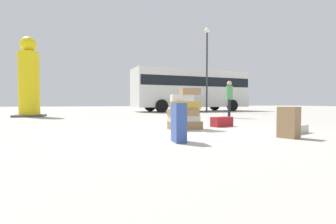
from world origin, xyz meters
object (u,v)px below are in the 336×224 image
Objects in this scene: suitcase_navy_foreground_far at (179,123)px; suitcase_tower at (185,112)px; suitcase_maroon_foreground_near at (222,122)px; suitcase_cream_left_side at (294,129)px; yellow_dummy_statue at (29,81)px; parked_bus at (191,88)px; suitcase_brown_right_side at (289,122)px; person_bearded_onlooker at (229,96)px; lamp_post at (207,57)px.

suitcase_tower is at bearing 69.88° from suitcase_navy_foreground_far.
suitcase_maroon_foreground_near is 0.95× the size of suitcase_navy_foreground_far.
yellow_dummy_statue is at bearing 107.63° from suitcase_cream_left_side.
suitcase_maroon_foreground_near is at bearing -113.96° from parked_bus.
person_bearded_onlooker is (2.20, 5.87, 0.68)m from suitcase_brown_right_side.
suitcase_tower is 12.02m from lamp_post.
suitcase_tower reaches higher than suitcase_maroon_foreground_near.
suitcase_tower is at bearing -12.38° from person_bearded_onlooker.
yellow_dummy_statue is (-6.51, 9.65, 1.40)m from suitcase_brown_right_side.
suitcase_cream_left_side is at bearing -51.33° from yellow_dummy_statue.
yellow_dummy_statue is (-8.71, 3.77, 0.73)m from person_bearded_onlooker.
suitcase_brown_right_side is 0.16× the size of yellow_dummy_statue.
suitcase_cream_left_side is at bearing -106.61° from lamp_post.
person_bearded_onlooker is at bearing -107.38° from lamp_post.
suitcase_tower is 2.48m from suitcase_brown_right_side.
yellow_dummy_statue is at bearing 101.79° from suitcase_brown_right_side.
suitcase_cream_left_side is 0.07× the size of parked_bus.
person_bearded_onlooker is (4.42, 5.71, 0.64)m from suitcase_navy_foreground_far.
lamp_post is (1.97, 6.28, 2.89)m from person_bearded_onlooker.
parked_bus is at bearing -160.42° from person_bearded_onlooker.
suitcase_brown_right_side is 0.37× the size of person_bearded_onlooker.
parked_bus reaches higher than person_bearded_onlooker.
suitcase_tower is 1.73× the size of suitcase_brown_right_side.
suitcase_brown_right_side is at bearing -110.63° from parked_bus.
suitcase_maroon_foreground_near is 9.78m from yellow_dummy_statue.
suitcase_cream_left_side is 0.17× the size of yellow_dummy_statue.
suitcase_navy_foreground_far is 0.12× the size of lamp_post.
suitcase_maroon_foreground_near is at bearing -48.33° from yellow_dummy_statue.
person_bearded_onlooker is (1.48, 5.27, 0.89)m from suitcase_cream_left_side.
person_bearded_onlooker is 0.18× the size of parked_bus.
suitcase_navy_foreground_far is at bearing -113.83° from suitcase_tower.
suitcase_navy_foreground_far reaches higher than suitcase_maroon_foreground_near.
suitcase_navy_foreground_far is at bearing -118.78° from parked_bus.
suitcase_tower is 5.26m from person_bearded_onlooker.
yellow_dummy_statue reaches higher than suitcase_tower.
suitcase_maroon_foreground_near reaches higher than suitcase_cream_left_side.
suitcase_brown_right_side is 0.07× the size of parked_bus.
person_bearded_onlooker is at bearing -23.42° from yellow_dummy_statue.
parked_bus is (5.27, 12.25, 1.39)m from suitcase_tower.
yellow_dummy_statue reaches higher than person_bearded_onlooker.
suitcase_cream_left_side is 5.54m from person_bearded_onlooker.
person_bearded_onlooker is (2.29, 3.44, 0.84)m from suitcase_maroon_foreground_near.
suitcase_cream_left_side is 0.11× the size of lamp_post.
suitcase_tower reaches higher than suitcase_cream_left_side.
suitcase_navy_foreground_far is at bearing -65.68° from yellow_dummy_statue.
yellow_dummy_statue is at bearing 113.58° from suitcase_maroon_foreground_near.
suitcase_navy_foreground_far is at bearing 153.69° from suitcase_brown_right_side.
parked_bus is (3.97, 11.87, 1.69)m from suitcase_maroon_foreground_near.
parked_bus reaches higher than suitcase_cream_left_side.
parked_bus is at bearing 55.97° from suitcase_cream_left_side.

